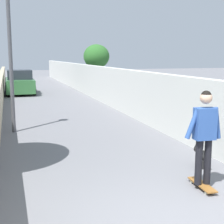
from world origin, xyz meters
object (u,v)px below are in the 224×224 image
object	(u,v)px
tree_right_mid	(96,57)
person_skateboarder	(205,130)
car_near	(20,83)
lamp_post	(9,29)
skateboard	(202,185)
dog	(202,155)

from	to	relation	value
tree_right_mid	person_skateboarder	bearing A→B (deg)	171.73
tree_right_mid	car_near	size ratio (longest dim) A/B	0.79
tree_right_mid	car_near	world-z (taller)	tree_right_mid
lamp_post	car_near	distance (m)	11.70
skateboard	car_near	world-z (taller)	car_near
lamp_post	person_skateboarder	distance (m)	7.08
skateboard	tree_right_mid	bearing A→B (deg)	-8.27
skateboard	person_skateboarder	size ratio (longest dim) A/B	0.47
lamp_post	skateboard	world-z (taller)	lamp_post
person_skateboarder	dog	size ratio (longest dim) A/B	1.23
tree_right_mid	lamp_post	xyz separation A→B (m)	(-11.93, 5.85, 0.89)
dog	person_skateboarder	bearing A→B (deg)	148.79
tree_right_mid	person_skateboarder	xyz separation A→B (m)	(-17.84, 2.59, -1.25)
person_skateboarder	car_near	bearing A→B (deg)	8.72
skateboard	car_near	bearing A→B (deg)	8.72
tree_right_mid	lamp_post	distance (m)	13.32
skateboard	car_near	distance (m)	17.53
person_skateboarder	lamp_post	bearing A→B (deg)	28.84
tree_right_mid	person_skateboarder	world-z (taller)	tree_right_mid
skateboard	dog	size ratio (longest dim) A/B	0.57
tree_right_mid	dog	distance (m)	16.98
tree_right_mid	skateboard	distance (m)	18.18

